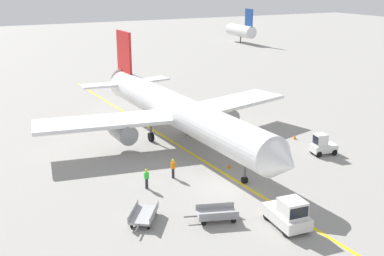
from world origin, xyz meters
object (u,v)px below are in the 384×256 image
baggage_tug_near_wing (322,145)px  ground_crew_wing_walker (173,168)px  safety_cone_nose_left (295,137)px  safety_cone_wingtip_left (229,166)px  pushback_tug (288,214)px  ground_crew_marshaller (147,178)px  safety_cone_nose_right (246,162)px  belt_loader_forward_hold (256,142)px  baggage_cart_loaded (217,214)px  baggage_cart_empty_trailing (144,215)px  airliner (176,110)px

baggage_tug_near_wing → ground_crew_wing_walker: bearing=174.9°
baggage_tug_near_wing → safety_cone_nose_left: bearing=82.7°
ground_crew_wing_walker → safety_cone_wingtip_left: 5.43m
pushback_tug → baggage_tug_near_wing: 15.31m
ground_crew_marshaller → safety_cone_nose_right: size_ratio=3.86×
belt_loader_forward_hold → safety_cone_nose_left: belt_loader_forward_hold is taller
baggage_tug_near_wing → baggage_cart_loaded: size_ratio=0.67×
baggage_cart_empty_trailing → ground_crew_wing_walker: size_ratio=2.09×
pushback_tug → belt_loader_forward_hold: belt_loader_forward_hold is taller
belt_loader_forward_hold → ground_crew_marshaller: size_ratio=2.84×
pushback_tug → baggage_tug_near_wing: pushback_tug is taller
pushback_tug → baggage_tug_near_wing: size_ratio=1.46×
safety_cone_wingtip_left → ground_crew_marshaller: bearing=-175.0°
pushback_tug → baggage_tug_near_wing: (11.70, 9.87, -0.07)m
belt_loader_forward_hold → ground_crew_marshaller: belt_loader_forward_hold is taller
pushback_tug → baggage_cart_loaded: 4.93m
ground_crew_wing_walker → safety_cone_wingtip_left: bearing=-2.9°
pushback_tug → ground_crew_wing_walker: pushback_tug is taller
ground_crew_marshaller → safety_cone_wingtip_left: size_ratio=3.86×
airliner → safety_cone_nose_right: 9.59m
baggage_cart_loaded → baggage_cart_empty_trailing: (-4.62, 2.22, 0.00)m
belt_loader_forward_hold → baggage_cart_empty_trailing: (-15.24, -8.66, -0.31)m
belt_loader_forward_hold → safety_cone_nose_right: 4.22m
airliner → ground_crew_marshaller: (-7.01, -9.35, -2.51)m
baggage_cart_loaded → safety_cone_nose_left: baggage_cart_loaded is taller
safety_cone_nose_left → ground_crew_marshaller: bearing=-166.2°
belt_loader_forward_hold → baggage_cart_empty_trailing: 17.53m
airliner → ground_crew_wing_walker: (-4.21, -8.36, -2.51)m
pushback_tug → safety_cone_nose_right: 11.68m
ground_crew_wing_walker → safety_cone_nose_left: bearing=12.7°
belt_loader_forward_hold → pushback_tug: bearing=-116.0°
pushback_tug → safety_cone_nose_left: (12.32, 14.77, -0.77)m
airliner → baggage_cart_loaded: size_ratio=9.25×
baggage_tug_near_wing → baggage_cart_loaded: (-15.54, -6.83, -0.46)m
ground_crew_marshaller → baggage_cart_empty_trailing: bearing=-114.0°
pushback_tug → belt_loader_forward_hold: size_ratio=0.78×
baggage_cart_empty_trailing → ground_crew_marshaller: bearing=66.0°
safety_cone_wingtip_left → belt_loader_forward_hold: bearing=31.5°
baggage_cart_loaded → ground_crew_marshaller: ground_crew_marshaller is taller
ground_crew_marshaller → safety_cone_wingtip_left: (8.18, 0.72, -0.69)m
ground_crew_marshaller → belt_loader_forward_hold: bearing=15.8°
baggage_tug_near_wing → belt_loader_forward_hold: bearing=140.5°
belt_loader_forward_hold → ground_crew_marshaller: (-13.03, -3.70, 0.13)m
belt_loader_forward_hold → safety_cone_wingtip_left: size_ratio=10.98×
ground_crew_marshaller → safety_cone_nose_left: ground_crew_marshaller is taller
ground_crew_marshaller → safety_cone_nose_left: bearing=13.8°
baggage_cart_empty_trailing → safety_cone_nose_left: size_ratio=8.06×
belt_loader_forward_hold → baggage_cart_empty_trailing: bearing=-150.4°
baggage_tug_near_wing → safety_cone_nose_left: (0.63, 4.90, -0.71)m
baggage_cart_loaded → airliner: bearing=74.4°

